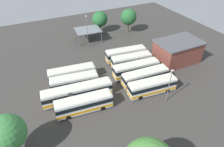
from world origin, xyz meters
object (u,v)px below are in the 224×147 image
Objects in this scene: bus_row0_slot1 at (77,92)px; bus_row0_slot3 at (72,74)px; bus_row1_slot0 at (152,86)px; tree_east_edge at (100,19)px; bus_row1_slot1 at (145,76)px; bus_row0_slot0 at (84,104)px; lamp_post_far_corner at (169,85)px; bus_row0_slot2 at (75,82)px; bus_row1_slot2 at (136,69)px; tree_south_edge at (6,133)px; lamp_post_near_entrance at (87,31)px; bus_row1_slot3 at (132,61)px; bus_row1_slot4 at (126,54)px; tree_west_edge at (129,17)px; depot_building at (177,51)px; maintenance_shelter at (88,30)px.

bus_row0_slot3 is at bearing 82.58° from bus_row0_slot1.
bus_row1_slot0 is 34.25m from tree_east_edge.
tree_east_edge is (1.75, 30.49, 2.82)m from bus_row1_slot1.
tree_east_edge is (17.44, 28.97, 2.82)m from bus_row0_slot1.
bus_row0_slot0 and bus_row1_slot0 have the same top height.
bus_row0_slot2 is at bearing 142.59° from lamp_post_far_corner.
tree_south_edge reaches higher than bus_row1_slot2.
bus_row0_slot2 is at bearing -119.05° from lamp_post_near_entrance.
bus_row0_slot0 is 1.02× the size of bus_row0_slot3.
bus_row1_slot3 is at bearing 83.66° from bus_row1_slot0.
bus_row1_slot0 is at bearing -78.36° from lamp_post_near_entrance.
lamp_post_near_entrance reaches higher than bus_row1_slot1.
lamp_post_near_entrance is 1.35× the size of tree_east_edge.
bus_row1_slot1 is 1.37× the size of tree_south_edge.
lamp_post_far_corner is at bearing -90.59° from bus_row1_slot4.
bus_row1_slot3 is at bearing 7.65° from bus_row0_slot2.
tree_west_edge is at bearing 73.84° from lamp_post_far_corner.
bus_row1_slot3 is (0.65, 7.23, -0.00)m from bus_row1_slot1.
bus_row0_slot3 is at bearing 135.13° from lamp_post_far_corner.
depot_building reaches higher than bus_row1_slot1.
maintenance_shelter is 4.89m from lamp_post_near_entrance.
lamp_post_near_entrance reaches higher than depot_building.
lamp_post_far_corner is at bearing -16.54° from bus_row0_slot0.
maintenance_shelter is at bearing 104.27° from bus_row1_slot3.
bus_row0_slot1 is at bearing -160.72° from bus_row1_slot3.
tree_south_edge is at bearing -128.74° from lamp_post_near_entrance.
tree_west_edge is (10.29, 26.07, 3.66)m from bus_row1_slot1.
bus_row0_slot1 is 1.37× the size of bus_row0_slot2.
bus_row1_slot3 is at bearing -66.34° from lamp_post_near_entrance.
lamp_post_near_entrance reaches higher than lamp_post_far_corner.
bus_row0_slot0 and bus_row0_slot1 have the same top height.
bus_row0_slot0 is at bearing -149.69° from bus_row1_slot3.
bus_row1_slot1 is 3.65m from bus_row1_slot2.
tree_south_edge reaches higher than bus_row0_slot1.
lamp_post_near_entrance is at bearing 51.26° from tree_south_edge.
tree_west_edge reaches higher than bus_row1_slot4.
depot_building is (28.40, 6.59, 1.17)m from bus_row0_slot0.
lamp_post_near_entrance is 29.74m from lamp_post_far_corner.
lamp_post_near_entrance is at bearing 68.12° from bus_row0_slot0.
bus_row0_slot0 is 14.12m from tree_south_edge.
bus_row1_slot4 is 16.39m from maintenance_shelter.
depot_building is (12.00, -6.34, 1.17)m from bus_row1_slot4.
lamp_post_far_corner reaches higher than bus_row0_slot1.
bus_row0_slot1 is 6.92m from bus_row0_slot3.
tree_south_edge is (-13.39, -11.51, 3.42)m from bus_row0_slot2.
bus_row1_slot2 is at bearing -94.16° from tree_east_edge.
depot_building is at bearing -8.26° from bus_row0_slot3.
tree_south_edge is (-13.05, -4.18, 3.42)m from bus_row0_slot0.
bus_row0_slot2 and bus_row0_slot3 have the same top height.
bus_row0_slot0 is at bearing -87.53° from bus_row0_slot1.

